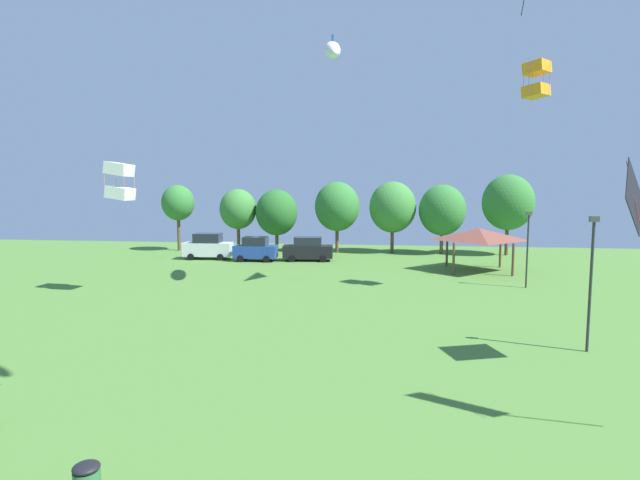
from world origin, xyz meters
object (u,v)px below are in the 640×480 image
(light_post_0, at_px, (591,276))
(treeline_tree_4, at_px, (393,207))
(park_pavilion, at_px, (479,234))
(treeline_tree_1, at_px, (238,209))
(kite_flying_2, at_px, (536,80))
(treeline_tree_2, at_px, (277,213))
(light_post_1, at_px, (528,244))
(treeline_tree_0, at_px, (178,203))
(kite_flying_3, at_px, (120,181))
(treeline_tree_6, at_px, (508,202))
(treeline_tree_5, at_px, (442,210))
(kite_flying_6, at_px, (332,50))
(parked_car_second_from_left, at_px, (255,249))
(treeline_tree_3, at_px, (337,207))
(kite_flying_5, at_px, (634,197))
(parked_car_third_from_left, at_px, (308,249))
(parked_car_leftmost, at_px, (208,246))

(light_post_0, xyz_separation_m, treeline_tree_4, (-7.76, 31.81, 1.60))
(park_pavilion, relative_size, treeline_tree_1, 0.87)
(kite_flying_2, relative_size, light_post_0, 0.38)
(treeline_tree_4, bearing_deg, treeline_tree_2, -178.55)
(light_post_1, relative_size, treeline_tree_0, 0.73)
(kite_flying_3, xyz_separation_m, treeline_tree_6, (29.42, 22.97, -1.92))
(kite_flying_2, height_order, park_pavilion, kite_flying_2)
(kite_flying_3, height_order, treeline_tree_4, kite_flying_3)
(treeline_tree_5, relative_size, treeline_tree_6, 0.88)
(treeline_tree_2, bearing_deg, kite_flying_3, -102.60)
(treeline_tree_5, bearing_deg, light_post_0, -85.20)
(kite_flying_6, relative_size, parked_car_second_from_left, 1.20)
(treeline_tree_3, bearing_deg, light_post_1, -49.40)
(kite_flying_5, distance_m, parked_car_second_from_left, 34.13)
(kite_flying_5, height_order, treeline_tree_3, kite_flying_5)
(kite_flying_5, distance_m, treeline_tree_1, 42.16)
(kite_flying_5, relative_size, treeline_tree_4, 0.38)
(kite_flying_3, relative_size, treeline_tree_3, 0.33)
(treeline_tree_4, xyz_separation_m, treeline_tree_5, (5.13, -0.48, -0.27))
(parked_car_third_from_left, relative_size, light_post_1, 0.91)
(treeline_tree_1, relative_size, treeline_tree_5, 0.94)
(parked_car_second_from_left, relative_size, treeline_tree_2, 0.60)
(parked_car_third_from_left, xyz_separation_m, light_post_1, (17.04, -10.81, 1.91))
(kite_flying_5, bearing_deg, treeline_tree_3, 112.75)
(light_post_1, bearing_deg, kite_flying_5, -92.89)
(kite_flying_2, relative_size, treeline_tree_4, 0.29)
(light_post_0, height_order, light_post_1, light_post_0)
(parked_car_leftmost, distance_m, park_pavilion, 25.23)
(parked_car_second_from_left, height_order, treeline_tree_5, treeline_tree_5)
(kite_flying_6, relative_size, parked_car_third_from_left, 1.01)
(treeline_tree_0, distance_m, treeline_tree_4, 23.47)
(parked_car_third_from_left, relative_size, treeline_tree_1, 0.71)
(park_pavilion, distance_m, treeline_tree_0, 32.05)
(kite_flying_5, bearing_deg, treeline_tree_1, 126.55)
(treeline_tree_2, xyz_separation_m, treeline_tree_6, (24.24, -0.19, 1.20))
(kite_flying_6, relative_size, treeline_tree_0, 0.67)
(kite_flying_3, relative_size, kite_flying_6, 0.51)
(light_post_0, relative_size, treeline_tree_2, 0.85)
(parked_car_second_from_left, relative_size, treeline_tree_4, 0.53)
(treeline_tree_2, bearing_deg, parked_car_leftmost, -127.88)
(light_post_1, distance_m, treeline_tree_4, 20.13)
(kite_flying_5, distance_m, treeline_tree_0, 45.68)
(kite_flying_2, distance_m, treeline_tree_1, 33.69)
(kite_flying_5, height_order, kite_flying_6, kite_flying_6)
(kite_flying_6, xyz_separation_m, treeline_tree_3, (-1.47, 19.35, -11.05))
(kite_flying_5, height_order, treeline_tree_0, kite_flying_5)
(light_post_0, bearing_deg, treeline_tree_2, 122.82)
(kite_flying_3, distance_m, kite_flying_5, 28.00)
(treeline_tree_6, bearing_deg, treeline_tree_2, 179.55)
(treeline_tree_3, bearing_deg, parked_car_third_from_left, -108.25)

